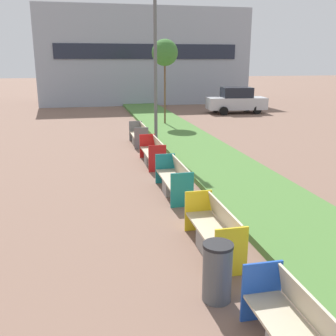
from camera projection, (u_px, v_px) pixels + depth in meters
name	position (u px, v px, depth m)	size (l,w,h in m)	color
planter_grass_strip	(229.00, 172.00, 13.28)	(2.80, 120.00, 0.18)	#4C7A38
building_backdrop	(142.00, 57.00, 35.58)	(18.00, 6.80, 8.04)	#939EAD
bench_yellow_frame	(214.00, 233.00, 7.95)	(0.65, 2.09, 0.94)	gray
bench_teal_frame	(174.00, 181.00, 11.34)	(0.65, 2.22, 0.94)	gray
bench_red_frame	(153.00, 154.00, 14.61)	(0.65, 2.17, 0.94)	gray
bench_grey_frame	(139.00, 137.00, 18.02)	(0.65, 1.94, 0.94)	gray
litter_bin	(217.00, 272.00, 6.27)	(0.49, 0.49, 0.99)	#4C4F51
street_lamp_post	(155.00, 47.00, 16.23)	(0.24, 0.44, 7.75)	#56595B
sapling_tree_far	(165.00, 53.00, 21.95)	(1.47, 1.47, 4.89)	brown
parked_car_distant	(236.00, 101.00, 28.47)	(4.36, 2.17, 1.86)	#B7BABF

